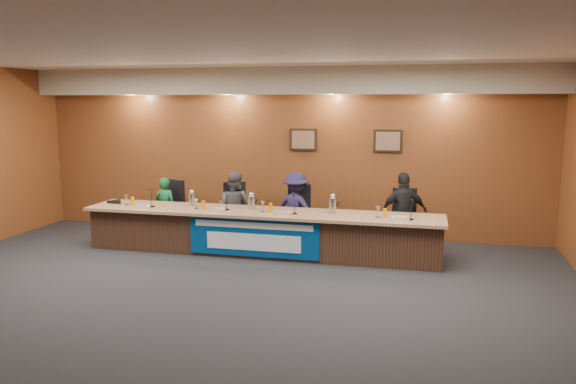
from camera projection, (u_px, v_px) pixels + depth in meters
The scene contains 40 objects.
floor at pixel (208, 301), 7.32m from camera, with size 10.00×10.00×0.00m, color black.
ceiling at pixel (202, 49), 6.80m from camera, with size 10.00×8.00×0.04m, color silver.
wall_back at pixel (283, 152), 10.90m from camera, with size 10.00×0.04×3.20m, color brown.
soffit at pixel (280, 81), 10.44m from camera, with size 10.00×0.50×0.50m, color beige.
dais_body at pixel (261, 233), 9.56m from camera, with size 6.00×0.80×0.70m, color #3A2417.
dais_top at pixel (260, 212), 9.45m from camera, with size 6.10×0.95×0.05m, color #9A714D.
banner at pixel (253, 237), 9.16m from camera, with size 2.20×0.02×0.65m, color navy.
banner_text_upper at pixel (253, 225), 9.11m from camera, with size 2.00×0.01×0.10m, color silver.
banner_text_lower at pixel (253, 242), 9.16m from camera, with size 1.60×0.01×0.28m, color silver.
wall_photo_left at pixel (303, 140), 10.73m from camera, with size 0.52×0.04×0.42m, color black.
wall_photo_right at pixel (388, 141), 10.36m from camera, with size 0.52×0.04×0.42m, color black.
panelist_a at pixel (166, 208), 10.64m from camera, with size 0.42×0.28×1.16m, color #135228.
panelist_b at pixel (234, 207), 10.31m from camera, with size 0.63×0.49×1.31m, color #4B4A4F.
panelist_c at pixel (296, 209), 10.03m from camera, with size 0.86×0.50×1.33m, color #1C1839.
panelist_d at pixel (404, 213), 9.58m from camera, with size 0.81×0.34×1.39m, color black.
office_chair_a at pixel (168, 212), 10.75m from camera, with size 0.48×0.48×0.08m, color black.
office_chair_b at pixel (236, 215), 10.43m from camera, with size 0.48×0.48×0.08m, color black.
office_chair_c at pixel (297, 218), 10.15m from camera, with size 0.48×0.48×0.08m, color black.
office_chair_d at pixel (403, 224), 9.71m from camera, with size 0.48×0.48×0.08m, color black.
nameplate_a at pixel (141, 206), 9.68m from camera, with size 0.24×0.06×0.09m, color white.
microphone_a at pixel (153, 206), 9.79m from camera, with size 0.07×0.07×0.02m, color black.
juice_glass_a at pixel (133, 201), 9.95m from camera, with size 0.06×0.06×0.15m, color orange.
water_glass_a at pixel (126, 200), 9.99m from camera, with size 0.08×0.08×0.18m, color silver.
nameplate_b at pixel (215, 209), 9.40m from camera, with size 0.24×0.06×0.09m, color white.
microphone_b at pixel (227, 209), 9.52m from camera, with size 0.07×0.07×0.02m, color black.
juice_glass_b at pixel (203, 205), 9.58m from camera, with size 0.06×0.06×0.15m, color orange.
water_glass_b at pixel (196, 204), 9.63m from camera, with size 0.08×0.08×0.18m, color silver.
nameplate_c at pixel (281, 212), 9.08m from camera, with size 0.24×0.06×0.09m, color white.
microphone_c at pixel (295, 213), 9.18m from camera, with size 0.07×0.07×0.02m, color black.
juice_glass_c at pixel (271, 208), 9.35m from camera, with size 0.06×0.06×0.15m, color orange.
water_glass_c at pixel (263, 207), 9.35m from camera, with size 0.08×0.08×0.18m, color silver.
nameplate_d at pixel (401, 218), 8.63m from camera, with size 0.24×0.06×0.09m, color white.
microphone_d at pixel (411, 219), 8.72m from camera, with size 0.07×0.07×0.02m, color black.
juice_glass_d at pixel (385, 213), 8.87m from camera, with size 0.06×0.06×0.15m, color orange.
water_glass_d at pixel (378, 212), 8.90m from camera, with size 0.08×0.08×0.18m, color silver.
carafe_left at pixel (192, 200), 9.83m from camera, with size 0.12×0.12×0.24m, color silver.
carafe_mid at pixel (252, 203), 9.57m from camera, with size 0.13×0.13×0.23m, color silver.
carafe_right at pixel (333, 206), 9.20m from camera, with size 0.13×0.13×0.26m, color silver.
speakerphone at pixel (116, 202), 10.18m from camera, with size 0.32×0.32×0.05m, color black.
paper_stack at pixel (399, 218), 8.86m from camera, with size 0.22×0.30×0.01m, color white.
Camera 1 is at (2.67, -6.55, 2.58)m, focal length 35.00 mm.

